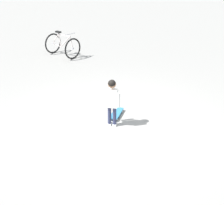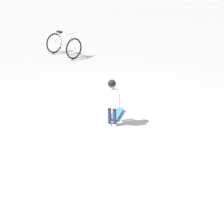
% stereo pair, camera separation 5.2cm
% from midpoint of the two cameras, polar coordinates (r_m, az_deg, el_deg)
% --- Properties ---
extents(ground_plane, '(50.00, 50.00, 0.00)m').
position_cam_midpoint_polar(ground_plane, '(7.24, -0.58, -3.98)').
color(ground_plane, gray).
extents(child_person, '(0.35, 0.28, 1.06)m').
position_cam_midpoint_polar(child_person, '(6.96, -0.21, 0.80)').
color(child_person, '#2D3351').
rests_on(child_person, ground).
extents(skateboard, '(0.61, 0.48, 0.07)m').
position_cam_midpoint_polar(skateboard, '(7.63, 0.56, -1.87)').
color(skateboard, teal).
rests_on(skateboard, ground).
extents(bicycle_near, '(1.28, 1.19, 0.85)m').
position_cam_midpoint_polar(bicycle_near, '(11.88, -8.53, 9.60)').
color(bicycle_near, black).
rests_on(bicycle_near, ground).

